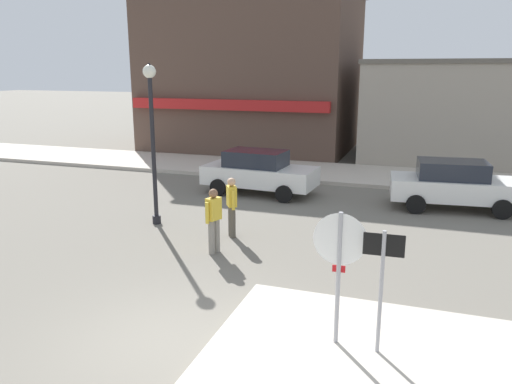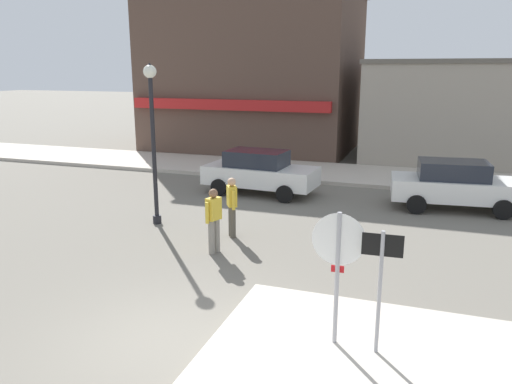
{
  "view_description": "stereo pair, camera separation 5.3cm",
  "coord_description": "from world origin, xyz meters",
  "px_view_note": "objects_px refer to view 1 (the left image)",
  "views": [
    {
      "loc": [
        3.67,
        -6.5,
        4.37
      ],
      "look_at": [
        -0.11,
        4.5,
        1.5
      ],
      "focal_mm": 35.0,
      "sensor_mm": 36.0,
      "label": 1
    },
    {
      "loc": [
        3.72,
        -6.48,
        4.37
      ],
      "look_at": [
        -0.11,
        4.5,
        1.5
      ],
      "focal_mm": 35.0,
      "sensor_mm": 36.0,
      "label": 2
    }
  ],
  "objects_px": {
    "one_way_sign": "(382,280)",
    "parked_car_nearest": "(259,171)",
    "stop_sign": "(339,261)",
    "parked_car_second": "(455,184)",
    "pedestrian_crossing_near": "(232,205)",
    "pedestrian_crossing_far": "(214,219)",
    "lamp_post": "(152,121)"
  },
  "relations": [
    {
      "from": "parked_car_second",
      "to": "one_way_sign",
      "type": "bearing_deg",
      "value": -98.47
    },
    {
      "from": "stop_sign",
      "to": "one_way_sign",
      "type": "height_order",
      "value": "stop_sign"
    },
    {
      "from": "lamp_post",
      "to": "pedestrian_crossing_far",
      "type": "xyz_separation_m",
      "value": [
        2.55,
        -1.66,
        -2.09
      ]
    },
    {
      "from": "parked_car_nearest",
      "to": "parked_car_second",
      "type": "bearing_deg",
      "value": 0.78
    },
    {
      "from": "stop_sign",
      "to": "lamp_post",
      "type": "xyz_separation_m",
      "value": [
        -6.13,
        5.03,
        1.44
      ]
    },
    {
      "from": "pedestrian_crossing_near",
      "to": "pedestrian_crossing_far",
      "type": "height_order",
      "value": "same"
    },
    {
      "from": "pedestrian_crossing_far",
      "to": "parked_car_second",
      "type": "bearing_deg",
      "value": 47.28
    },
    {
      "from": "pedestrian_crossing_far",
      "to": "stop_sign",
      "type": "bearing_deg",
      "value": -43.29
    },
    {
      "from": "lamp_post",
      "to": "pedestrian_crossing_far",
      "type": "relative_size",
      "value": 2.82
    },
    {
      "from": "stop_sign",
      "to": "one_way_sign",
      "type": "relative_size",
      "value": 1.1
    },
    {
      "from": "stop_sign",
      "to": "pedestrian_crossing_near",
      "type": "xyz_separation_m",
      "value": [
        -3.62,
        4.65,
        -0.65
      ]
    },
    {
      "from": "parked_car_second",
      "to": "pedestrian_crossing_far",
      "type": "relative_size",
      "value": 2.57
    },
    {
      "from": "parked_car_second",
      "to": "lamp_post",
      "type": "bearing_deg",
      "value": -151.43
    },
    {
      "from": "stop_sign",
      "to": "one_way_sign",
      "type": "distance_m",
      "value": 0.68
    },
    {
      "from": "one_way_sign",
      "to": "pedestrian_crossing_near",
      "type": "bearing_deg",
      "value": 132.15
    },
    {
      "from": "pedestrian_crossing_near",
      "to": "pedestrian_crossing_far",
      "type": "distance_m",
      "value": 1.28
    },
    {
      "from": "one_way_sign",
      "to": "parked_car_nearest",
      "type": "bearing_deg",
      "value": 118.37
    },
    {
      "from": "stop_sign",
      "to": "pedestrian_crossing_far",
      "type": "xyz_separation_m",
      "value": [
        -3.58,
        3.37,
        -0.65
      ]
    },
    {
      "from": "pedestrian_crossing_near",
      "to": "one_way_sign",
      "type": "bearing_deg",
      "value": -47.85
    },
    {
      "from": "parked_car_second",
      "to": "stop_sign",
      "type": "bearing_deg",
      "value": -102.35
    },
    {
      "from": "one_way_sign",
      "to": "parked_car_nearest",
      "type": "relative_size",
      "value": 0.51
    },
    {
      "from": "lamp_post",
      "to": "pedestrian_crossing_near",
      "type": "bearing_deg",
      "value": -8.52
    },
    {
      "from": "lamp_post",
      "to": "parked_car_second",
      "type": "relative_size",
      "value": 1.1
    },
    {
      "from": "lamp_post",
      "to": "pedestrian_crossing_near",
      "type": "xyz_separation_m",
      "value": [
        2.51,
        -0.38,
        -2.09
      ]
    },
    {
      "from": "parked_car_nearest",
      "to": "parked_car_second",
      "type": "relative_size",
      "value": 0.99
    },
    {
      "from": "lamp_post",
      "to": "parked_car_nearest",
      "type": "bearing_deg",
      "value": 69.23
    },
    {
      "from": "pedestrian_crossing_far",
      "to": "parked_car_nearest",
      "type": "bearing_deg",
      "value": 98.38
    },
    {
      "from": "one_way_sign",
      "to": "parked_car_nearest",
      "type": "xyz_separation_m",
      "value": [
        -5.12,
        9.48,
        -0.52
      ]
    },
    {
      "from": "parked_car_nearest",
      "to": "pedestrian_crossing_near",
      "type": "xyz_separation_m",
      "value": [
        0.84,
        -4.76,
        0.06
      ]
    },
    {
      "from": "stop_sign",
      "to": "parked_car_second",
      "type": "bearing_deg",
      "value": 77.65
    },
    {
      "from": "one_way_sign",
      "to": "pedestrian_crossing_near",
      "type": "xyz_separation_m",
      "value": [
        -4.28,
        4.72,
        -0.46
      ]
    },
    {
      "from": "pedestrian_crossing_near",
      "to": "parked_car_second",
      "type": "bearing_deg",
      "value": 40.36
    }
  ]
}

